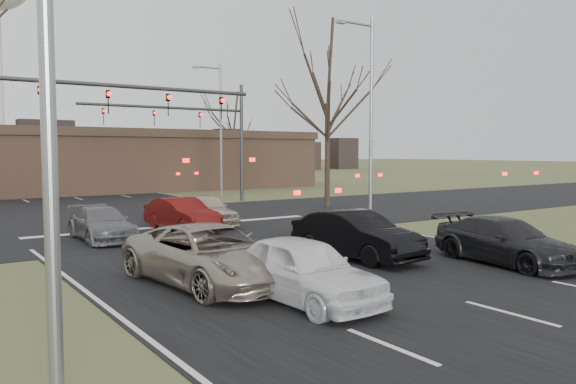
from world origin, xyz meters
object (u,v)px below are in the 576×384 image
object	(u,v)px
streetlight_right_near	(369,108)
car_charcoal_sedan	(506,241)
car_white_sedan	(303,269)
streetlight_right_far	(219,123)
building	(81,160)
mast_arm_near	(56,110)
car_red_ahead	(182,214)
mast_arm_far	(204,127)
car_silver_suv	(209,255)
car_silver_ahead	(205,210)
car_grey_ahead	(102,224)
car_black_hatch	(356,235)

from	to	relation	value
streetlight_right_near	car_charcoal_sedan	bearing A→B (deg)	-111.27
streetlight_right_near	car_white_sedan	xyz separation A→B (m)	(-11.82, -10.71, -4.84)
streetlight_right_near	streetlight_right_far	size ratio (longest dim) A/B	1.00
building	mast_arm_near	distance (m)	26.14
car_red_ahead	car_charcoal_sedan	bearing A→B (deg)	-74.01
mast_arm_far	car_white_sedan	xyz separation A→B (m)	(-9.18, -23.71, -4.27)
car_red_ahead	car_white_sedan	bearing A→B (deg)	-108.18
streetlight_right_far	car_silver_suv	size ratio (longest dim) A/B	1.81
mast_arm_far	car_silver_ahead	bearing A→B (deg)	-116.21
car_grey_ahead	streetlight_right_far	bearing A→B (deg)	50.56
mast_arm_far	car_white_sedan	world-z (taller)	mast_arm_far
car_charcoal_sedan	car_silver_ahead	distance (m)	13.58
car_black_hatch	car_red_ahead	size ratio (longest dim) A/B	1.08
mast_arm_near	car_charcoal_sedan	size ratio (longest dim) A/B	2.53
building	car_charcoal_sedan	bearing A→B (deg)	-86.07
mast_arm_far	car_grey_ahead	world-z (taller)	mast_arm_far
mast_arm_near	car_silver_ahead	size ratio (longest dim) A/B	2.77
mast_arm_near	car_grey_ahead	size ratio (longest dim) A/B	2.74
streetlight_right_near	car_white_sedan	world-z (taller)	streetlight_right_near
mast_arm_near	mast_arm_far	world-z (taller)	same
streetlight_right_far	car_charcoal_sedan	bearing A→B (deg)	-99.56
car_white_sedan	building	bearing A→B (deg)	79.86
car_silver_suv	car_white_sedan	size ratio (longest dim) A/B	1.26
streetlight_right_near	car_charcoal_sedan	world-z (taller)	streetlight_right_near
car_black_hatch	car_silver_ahead	bearing A→B (deg)	88.66
car_silver_ahead	car_red_ahead	bearing A→B (deg)	-151.24
car_grey_ahead	car_silver_ahead	world-z (taller)	car_silver_ahead
mast_arm_near	car_silver_suv	world-z (taller)	mast_arm_near
mast_arm_near	streetlight_right_far	size ratio (longest dim) A/B	1.21
mast_arm_far	streetlight_right_far	size ratio (longest dim) A/B	1.11
building	car_grey_ahead	size ratio (longest dim) A/B	9.57
mast_arm_far	car_silver_suv	xyz separation A→B (m)	(-10.18, -21.01, -4.25)
car_grey_ahead	car_black_hatch	bearing A→B (deg)	-55.96
car_charcoal_sedan	car_white_sedan	bearing A→B (deg)	-173.36
car_silver_suv	car_grey_ahead	xyz separation A→B (m)	(-0.16, 8.89, -0.13)
car_black_hatch	car_charcoal_sedan	xyz separation A→B (m)	(3.25, -3.18, -0.07)
mast_arm_near	car_black_hatch	distance (m)	13.17
mast_arm_far	car_red_ahead	world-z (taller)	mast_arm_far
car_charcoal_sedan	car_red_ahead	distance (m)	13.36
car_grey_ahead	car_silver_ahead	size ratio (longest dim) A/B	1.01
mast_arm_far	car_silver_ahead	world-z (taller)	mast_arm_far
streetlight_right_near	car_grey_ahead	xyz separation A→B (m)	(-12.98, 0.88, -4.94)
streetlight_right_near	car_black_hatch	world-z (taller)	streetlight_right_near
building	mast_arm_far	world-z (taller)	mast_arm_far
building	car_white_sedan	size ratio (longest dim) A/B	9.62
car_black_hatch	car_charcoal_sedan	distance (m)	4.54
streetlight_right_near	car_grey_ahead	size ratio (longest dim) A/B	2.26
car_silver_suv	car_charcoal_sedan	distance (m)	9.07
car_silver_suv	building	bearing A→B (deg)	74.11
streetlight_right_far	car_white_sedan	distance (m)	30.71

